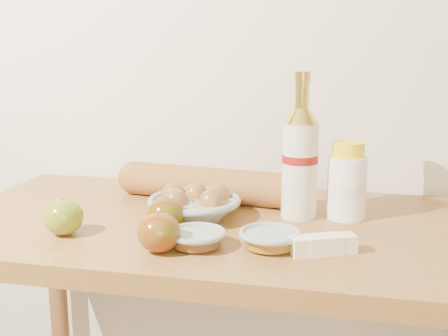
# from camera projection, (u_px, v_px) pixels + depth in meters

# --- Properties ---
(back_wall) EXTENTS (3.50, 0.02, 2.60)m
(back_wall) POSITION_uv_depth(u_px,v_px,m) (256.00, 27.00, 1.40)
(back_wall) COLOR silver
(back_wall) RESTS_ON ground
(table) EXTENTS (1.20, 0.60, 0.90)m
(table) POSITION_uv_depth(u_px,v_px,m) (227.00, 276.00, 1.20)
(table) COLOR #AC7737
(table) RESTS_ON ground
(bourbon_bottle) EXTENTS (0.10, 0.10, 0.31)m
(bourbon_bottle) POSITION_uv_depth(u_px,v_px,m) (300.00, 160.00, 1.17)
(bourbon_bottle) COLOR beige
(bourbon_bottle) RESTS_ON table
(cream_bottle) EXTENTS (0.11, 0.11, 0.16)m
(cream_bottle) POSITION_uv_depth(u_px,v_px,m) (347.00, 183.00, 1.18)
(cream_bottle) COLOR white
(cream_bottle) RESTS_ON table
(egg_bowl) EXTENTS (0.23, 0.23, 0.07)m
(egg_bowl) POSITION_uv_depth(u_px,v_px,m) (195.00, 205.00, 1.19)
(egg_bowl) COLOR #8E9B97
(egg_bowl) RESTS_ON table
(baguette) EXTENTS (0.48, 0.14, 0.08)m
(baguette) POSITION_uv_depth(u_px,v_px,m) (210.00, 184.00, 1.31)
(baguette) COLOR #AB7134
(baguette) RESTS_ON table
(apple_yellowgreen) EXTENTS (0.08, 0.08, 0.07)m
(apple_yellowgreen) POSITION_uv_depth(u_px,v_px,m) (64.00, 217.00, 1.08)
(apple_yellowgreen) COLOR olive
(apple_yellowgreen) RESTS_ON table
(apple_redgreen_front) EXTENTS (0.10, 0.10, 0.07)m
(apple_redgreen_front) POSITION_uv_depth(u_px,v_px,m) (159.00, 233.00, 0.99)
(apple_redgreen_front) COLOR #95080B
(apple_redgreen_front) RESTS_ON table
(apple_redgreen_right) EXTENTS (0.09, 0.09, 0.07)m
(apple_redgreen_right) POSITION_uv_depth(u_px,v_px,m) (166.00, 214.00, 1.10)
(apple_redgreen_right) COLOR maroon
(apple_redgreen_right) RESTS_ON table
(sugar_bowl) EXTENTS (0.13, 0.13, 0.03)m
(sugar_bowl) POSITION_uv_depth(u_px,v_px,m) (197.00, 238.00, 1.02)
(sugar_bowl) COLOR gray
(sugar_bowl) RESTS_ON table
(syrup_bowl) EXTENTS (0.14, 0.14, 0.03)m
(syrup_bowl) POSITION_uv_depth(u_px,v_px,m) (270.00, 239.00, 1.01)
(syrup_bowl) COLOR #909E99
(syrup_bowl) RESTS_ON table
(butter_stick) EXTENTS (0.12, 0.08, 0.03)m
(butter_stick) POSITION_uv_depth(u_px,v_px,m) (323.00, 245.00, 0.99)
(butter_stick) COLOR #FFF4C5
(butter_stick) RESTS_ON table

